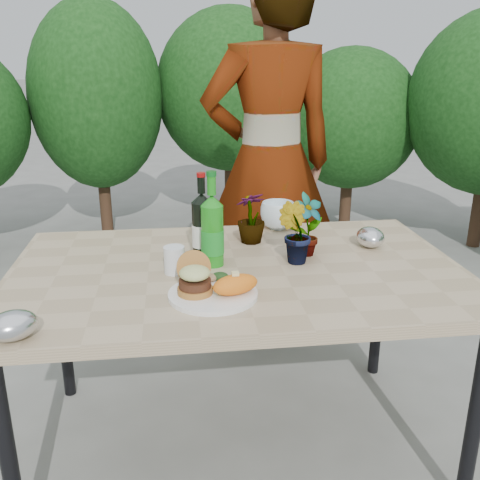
{
  "coord_description": "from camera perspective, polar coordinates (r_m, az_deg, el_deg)",
  "views": [
    {
      "loc": [
        -0.21,
        -1.75,
        1.46
      ],
      "look_at": [
        0.0,
        -0.08,
        0.88
      ],
      "focal_mm": 40.0,
      "sensor_mm": 36.0,
      "label": 1
    }
  ],
  "objects": [
    {
      "name": "ground",
      "position": [
        2.29,
        -0.27,
        -20.66
      ],
      "size": [
        80.0,
        80.0,
        0.0
      ],
      "primitive_type": "plane",
      "color": "slate",
      "rests_on": "ground"
    },
    {
      "name": "seedling_left",
      "position": [
        1.99,
        7.24,
        1.58
      ],
      "size": [
        0.15,
        0.13,
        0.24
      ],
      "primitive_type": "imported",
      "rotation": [
        0.0,
        0.0,
        0.38
      ],
      "color": "#20531C",
      "rests_on": "patio_table"
    },
    {
      "name": "patio_table",
      "position": [
        1.92,
        -0.3,
        -4.53
      ],
      "size": [
        1.6,
        1.0,
        0.75
      ],
      "color": "tan",
      "rests_on": "ground"
    },
    {
      "name": "blue_bowl",
      "position": [
        2.32,
        4.05,
        2.64
      ],
      "size": [
        0.19,
        0.19,
        0.12
      ],
      "primitive_type": "imported",
      "rotation": [
        0.0,
        0.0,
        -0.28
      ],
      "color": "white",
      "rests_on": "patio_table"
    },
    {
      "name": "person",
      "position": [
        2.71,
        3.18,
        8.15
      ],
      "size": [
        0.76,
        0.55,
        1.91
      ],
      "primitive_type": "imported",
      "rotation": [
        0.0,
        0.0,
        3.29
      ],
      "color": "#916148",
      "rests_on": "ground"
    },
    {
      "name": "sweet_potato",
      "position": [
        1.65,
        -0.5,
        -4.77
      ],
      "size": [
        0.17,
        0.12,
        0.06
      ],
      "primitive_type": "ellipsoid",
      "rotation": [
        0.0,
        0.0,
        0.35
      ],
      "color": "orange",
      "rests_on": "dinner_plate"
    },
    {
      "name": "burger_stack",
      "position": [
        1.67,
        -4.87,
        -3.97
      ],
      "size": [
        0.11,
        0.16,
        0.11
      ],
      "color": "#B7722D",
      "rests_on": "dinner_plate"
    },
    {
      "name": "shrub_hedge",
      "position": [
        3.21,
        5.4,
        12.13
      ],
      "size": [
        6.91,
        5.11,
        1.97
      ],
      "color": "#382316",
      "rests_on": "ground"
    },
    {
      "name": "dinner_plate",
      "position": [
        1.67,
        -2.9,
        -5.82
      ],
      "size": [
        0.28,
        0.28,
        0.01
      ],
      "primitive_type": "cylinder",
      "color": "white",
      "rests_on": "patio_table"
    },
    {
      "name": "grilled_veg",
      "position": [
        1.75,
        -2.58,
        -3.93
      ],
      "size": [
        0.08,
        0.05,
        0.03
      ],
      "color": "olive",
      "rests_on": "dinner_plate"
    },
    {
      "name": "seedling_right",
      "position": [
        2.13,
        1.21,
        2.41
      ],
      "size": [
        0.15,
        0.15,
        0.21
      ],
      "primitive_type": "imported",
      "rotation": [
        0.0,
        0.0,
        3.51
      ],
      "color": "#2A5A1F",
      "rests_on": "patio_table"
    },
    {
      "name": "wine_bottle",
      "position": [
        1.97,
        -4.06,
        1.43
      ],
      "size": [
        0.08,
        0.08,
        0.32
      ],
      "rotation": [
        0.0,
        0.0,
        0.3
      ],
      "color": "black",
      "rests_on": "patio_table"
    },
    {
      "name": "foil_packet_right",
      "position": [
        2.16,
        13.72,
        0.3
      ],
      "size": [
        0.12,
        0.14,
        0.08
      ],
      "primitive_type": "ellipsoid",
      "rotation": [
        0.0,
        0.0,
        1.5
      ],
      "color": "silver",
      "rests_on": "patio_table"
    },
    {
      "name": "plastic_cup",
      "position": [
        1.85,
        -7.02,
        -2.12
      ],
      "size": [
        0.07,
        0.07,
        0.09
      ],
      "primitive_type": "cylinder",
      "color": "silver",
      "rests_on": "patio_table"
    },
    {
      "name": "sparkling_water",
      "position": [
        1.89,
        -2.97,
        0.89
      ],
      "size": [
        0.08,
        0.08,
        0.34
      ],
      "rotation": [
        0.0,
        0.0,
        0.16
      ],
      "color": "#198017",
      "rests_on": "patio_table"
    },
    {
      "name": "seedling_mid",
      "position": [
        1.93,
        5.84,
        0.72
      ],
      "size": [
        0.15,
        0.15,
        0.22
      ],
      "primitive_type": "imported",
      "rotation": [
        0.0,
        0.0,
        2.49
      ],
      "color": "#20511B",
      "rests_on": "patio_table"
    },
    {
      "name": "foil_packet_left",
      "position": [
        1.54,
        -23.09,
        -8.39
      ],
      "size": [
        0.17,
        0.16,
        0.08
      ],
      "primitive_type": "ellipsoid",
      "rotation": [
        0.0,
        0.0,
        0.5
      ],
      "color": "silver",
      "rests_on": "patio_table"
    }
  ]
}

